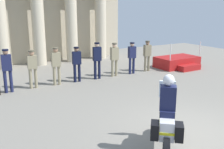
% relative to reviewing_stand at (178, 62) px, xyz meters
% --- Properties ---
extents(ground_plane, '(28.00, 28.00, 0.00)m').
position_rel_reviewing_stand_xyz_m(ground_plane, '(-5.52, -6.20, -0.29)').
color(ground_plane, gray).
extents(colonnade_backdrop, '(9.94, 1.58, 6.77)m').
position_rel_reviewing_stand_xyz_m(colonnade_backdrop, '(-5.58, 5.30, 3.19)').
color(colonnade_backdrop, '#B6AB91').
rests_on(colonnade_backdrop, ground_plane).
extents(reviewing_stand, '(2.42, 1.94, 1.51)m').
position_rel_reviewing_stand_xyz_m(reviewing_stand, '(0.00, 0.00, 0.00)').
color(reviewing_stand, '#A51919').
rests_on(reviewing_stand, ground_plane).
extents(officer_in_row_0, '(0.40, 0.26, 1.77)m').
position_rel_reviewing_stand_xyz_m(officer_in_row_0, '(-9.27, 0.04, 0.75)').
color(officer_in_row_0, '#191E42').
rests_on(officer_in_row_0, ground_plane).
extents(officer_in_row_1, '(0.40, 0.26, 1.63)m').
position_rel_reviewing_stand_xyz_m(officer_in_row_1, '(-8.25, 0.11, 0.67)').
color(officer_in_row_1, gray).
rests_on(officer_in_row_1, ground_plane).
extents(officer_in_row_2, '(0.40, 0.26, 1.68)m').
position_rel_reviewing_stand_xyz_m(officer_in_row_2, '(-7.22, 0.09, 0.70)').
color(officer_in_row_2, gray).
rests_on(officer_in_row_2, ground_plane).
extents(officer_in_row_3, '(0.40, 0.26, 1.63)m').
position_rel_reviewing_stand_xyz_m(officer_in_row_3, '(-6.24, 0.10, 0.67)').
color(officer_in_row_3, black).
rests_on(officer_in_row_3, ground_plane).
extents(officer_in_row_4, '(0.40, 0.26, 1.76)m').
position_rel_reviewing_stand_xyz_m(officer_in_row_4, '(-5.20, 0.08, 0.75)').
color(officer_in_row_4, black).
rests_on(officer_in_row_4, ground_plane).
extents(officer_in_row_5, '(0.40, 0.26, 1.67)m').
position_rel_reviewing_stand_xyz_m(officer_in_row_5, '(-4.22, 0.11, 0.69)').
color(officer_in_row_5, gray).
rests_on(officer_in_row_5, ground_plane).
extents(officer_in_row_6, '(0.40, 0.26, 1.64)m').
position_rel_reviewing_stand_xyz_m(officer_in_row_6, '(-3.17, 0.10, 0.68)').
color(officer_in_row_6, '#191E42').
rests_on(officer_in_row_6, ground_plane).
extents(officer_in_row_7, '(0.40, 0.26, 1.65)m').
position_rel_reviewing_stand_xyz_m(officer_in_row_7, '(-2.12, 0.16, 0.68)').
color(officer_in_row_7, '#7A7056').
rests_on(officer_in_row_7, ground_plane).
extents(motorcycle_with_rider, '(1.46, 1.66, 1.90)m').
position_rel_reviewing_stand_xyz_m(motorcycle_with_rider, '(-6.88, -6.65, 0.50)').
color(motorcycle_with_rider, black).
rests_on(motorcycle_with_rider, ground_plane).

